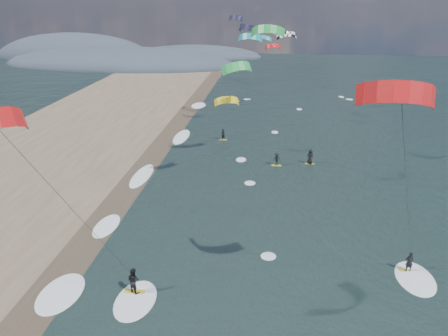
# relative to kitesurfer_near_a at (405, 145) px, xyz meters

# --- Properties ---
(wet_sand_strip) EXTENTS (3.00, 240.00, 0.00)m
(wet_sand_strip) POSITION_rel_kitesurfer_near_a_xyz_m (-21.19, 3.62, -10.99)
(wet_sand_strip) COLOR #382D23
(wet_sand_strip) RESTS_ON ground
(coastal_hills) EXTENTS (80.00, 41.00, 15.00)m
(coastal_hills) POSITION_rel_kitesurfer_near_a_xyz_m (-54.03, 101.48, -10.99)
(coastal_hills) COLOR #3D4756
(coastal_hills) RESTS_ON ground
(kitesurfer_near_a) EXTENTS (7.52, 8.31, 15.07)m
(kitesurfer_near_a) POSITION_rel_kitesurfer_near_a_xyz_m (0.00, 0.00, 0.00)
(kitesurfer_near_a) COLOR gold
(kitesurfer_near_a) RESTS_ON ground
(kitesurfer_near_b) EXTENTS (6.97, 9.36, 14.37)m
(kitesurfer_near_b) POSITION_rel_kitesurfer_near_a_xyz_m (-17.93, -3.99, -1.56)
(kitesurfer_near_b) COLOR gold
(kitesurfer_near_b) RESTS_ON ground
(far_kitesurfers) EXTENTS (12.13, 9.36, 1.74)m
(far_kitesurfers) POSITION_rel_kitesurfer_near_a_xyz_m (-6.03, 26.22, -10.18)
(far_kitesurfers) COLOR gold
(far_kitesurfers) RESTS_ON ground
(bg_kite_field) EXTENTS (13.00, 70.40, 9.42)m
(bg_kite_field) POSITION_rel_kitesurfer_near_a_xyz_m (-9.74, 47.18, 0.83)
(bg_kite_field) COLOR teal
(bg_kite_field) RESTS_ON ground
(shoreline_surf) EXTENTS (2.40, 79.40, 0.11)m
(shoreline_surf) POSITION_rel_kitesurfer_near_a_xyz_m (-19.99, 8.37, -10.99)
(shoreline_surf) COLOR white
(shoreline_surf) RESTS_ON ground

